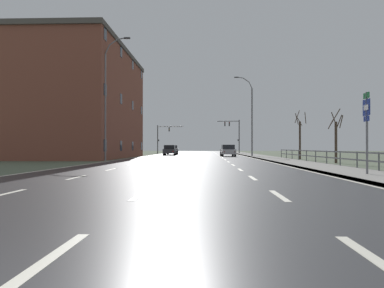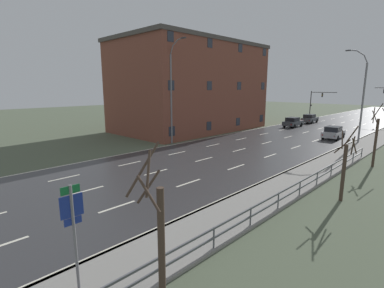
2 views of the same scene
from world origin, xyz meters
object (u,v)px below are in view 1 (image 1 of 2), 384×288
Objects in this scene: car_mid_centre at (173,150)px; street_lamp_left_bank at (107,100)px; street_lamp_midground at (251,117)px; car_near_right at (228,151)px; traffic_signal_right at (234,131)px; traffic_signal_left at (163,135)px; car_far_right at (170,150)px; brick_building at (73,104)px; highway_sign at (367,122)px.

street_lamp_left_bank is at bearing -98.95° from car_mid_centre.
street_lamp_midground is 5.32m from car_near_right.
traffic_signal_right is 1.17× the size of traffic_signal_left.
car_near_right and car_far_right have the same top height.
brick_building is (-6.61, 9.66, 0.80)m from street_lamp_left_bank.
highway_sign is 55.87m from traffic_signal_right.
brick_building is at bearing 129.04° from highway_sign.
traffic_signal_left is (-13.86, 1.40, -0.68)m from traffic_signal_right.
highway_sign is 59.25m from traffic_signal_left.
traffic_signal_left is 16.97m from car_far_right.
car_mid_centre is 23.27m from brick_building.
traffic_signal_left is at bearing 174.23° from traffic_signal_right.
highway_sign reaches higher than car_mid_centre.
traffic_signal_left reaches higher than highway_sign.
brick_building is (-9.96, -20.28, 5.56)m from car_mid_centre.
brick_building is at bearing -166.14° from street_lamp_midground.
traffic_signal_right reaches higher than car_near_right.
car_far_right is (-12.27, 40.77, -1.47)m from highway_sign.
traffic_signal_right is at bearing 80.91° from car_near_right.
street_lamp_left_bank is at bearing -90.78° from traffic_signal_left.
street_lamp_midground is 22.20m from brick_building.
street_lamp_midground is at bearing -59.29° from traffic_signal_left.
car_near_right is at bearing -60.76° from car_mid_centre.
traffic_signal_right is 0.29× the size of brick_building.
highway_sign is at bearing -86.29° from car_near_right.
street_lamp_left_bank is 39.23m from traffic_signal_left.
car_far_right is at bearing -90.73° from car_mid_centre.
street_lamp_left_bank reaches higher than car_far_right.
street_lamp_left_bank is at bearing 131.32° from highway_sign.
traffic_signal_left is (0.54, 39.18, -1.87)m from street_lamp_left_bank.
street_lamp_midground is 14.40m from car_far_right.
street_lamp_midground is 1.88× the size of traffic_signal_left.
street_lamp_left_bank is 2.77× the size of car_far_right.
street_lamp_left_bank is (-14.91, -14.98, 0.44)m from street_lamp_midground.
highway_sign is 0.55× the size of traffic_signal_right.
street_lamp_midground reaches higher than car_near_right.
traffic_signal_left is 1.33× the size of car_mid_centre.
street_lamp_midground is 21.14m from street_lamp_left_bank.
street_lamp_left_bank is 3.20× the size of highway_sign.
highway_sign is 0.85× the size of car_mid_centre.
car_mid_centre is (2.82, -9.24, -2.89)m from traffic_signal_left.
car_near_right is (11.45, -23.17, -2.89)m from traffic_signal_left.
street_lamp_left_bank is 40.45m from traffic_signal_right.
highway_sign is 0.64× the size of traffic_signal_left.
street_lamp_left_bank is 2.72× the size of car_mid_centre.
car_mid_centre is (-11.04, -7.84, -3.57)m from traffic_signal_right.
traffic_signal_left reaches higher than car_mid_centre.
traffic_signal_right is (-1.46, 55.81, 2.10)m from highway_sign.
street_lamp_left_bank is 20.56m from car_near_right.
highway_sign is at bearing -73.24° from car_far_right.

